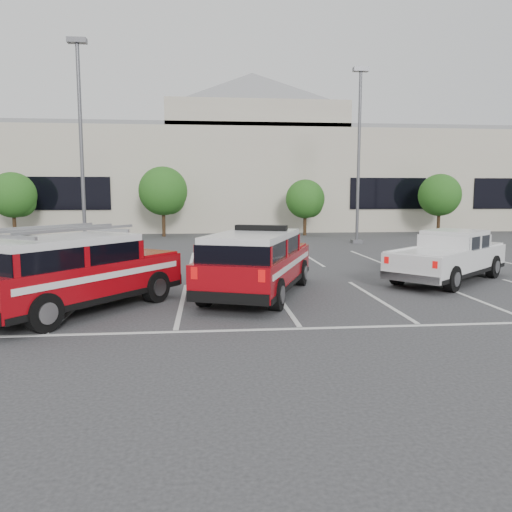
{
  "coord_description": "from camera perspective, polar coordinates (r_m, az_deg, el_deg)",
  "views": [
    {
      "loc": [
        -2.01,
        -13.25,
        2.89
      ],
      "look_at": [
        -0.53,
        1.66,
        1.05
      ],
      "focal_mm": 35.0,
      "sensor_mm": 36.0,
      "label": 1
    }
  ],
  "objects": [
    {
      "name": "ground",
      "position": [
        13.71,
        2.92,
        -5.18
      ],
      "size": [
        120.0,
        120.0,
        0.0
      ],
      "primitive_type": "plane",
      "color": "#2E2E30",
      "rests_on": "ground"
    },
    {
      "name": "stall_markings",
      "position": [
        18.1,
        0.8,
        -2.17
      ],
      "size": [
        23.0,
        15.0,
        0.01
      ],
      "primitive_type": "cube",
      "color": "silver",
      "rests_on": "ground"
    },
    {
      "name": "convention_building",
      "position": [
        45.21,
        -2.9,
        9.31
      ],
      "size": [
        60.0,
        16.99,
        13.2
      ],
      "color": "beige",
      "rests_on": "ground"
    },
    {
      "name": "tree_left",
      "position": [
        37.58,
        -25.88,
        6.12
      ],
      "size": [
        3.07,
        3.07,
        4.42
      ],
      "color": "#3F2B19",
      "rests_on": "ground"
    },
    {
      "name": "tree_mid_left",
      "position": [
        35.42,
        -10.43,
        7.13
      ],
      "size": [
        3.37,
        3.37,
        4.85
      ],
      "color": "#3F2B19",
      "rests_on": "ground"
    },
    {
      "name": "tree_mid_right",
      "position": [
        36.01,
        5.76,
        6.35
      ],
      "size": [
        2.77,
        2.77,
        3.99
      ],
      "color": "#3F2B19",
      "rests_on": "ground"
    },
    {
      "name": "tree_right",
      "position": [
        39.22,
        20.33,
        6.39
      ],
      "size": [
        3.07,
        3.07,
        4.42
      ],
      "color": "#3F2B19",
      "rests_on": "ground"
    },
    {
      "name": "light_pole_left",
      "position": [
        26.05,
        -19.33,
        11.67
      ],
      "size": [
        0.9,
        0.6,
        10.24
      ],
      "color": "#59595E",
      "rests_on": "ground"
    },
    {
      "name": "light_pole_mid",
      "position": [
        30.69,
        11.66,
        11.15
      ],
      "size": [
        0.9,
        0.6,
        10.24
      ],
      "color": "#59595E",
      "rests_on": "ground"
    },
    {
      "name": "fire_chief_suv",
      "position": [
        14.32,
        0.11,
        -1.31
      ],
      "size": [
        3.94,
        6.08,
        2.01
      ],
      "rotation": [
        0.0,
        0.0,
        -0.36
      ],
      "color": "maroon",
      "rests_on": "ground"
    },
    {
      "name": "white_pickup",
      "position": [
        17.96,
        21.15,
        -0.56
      ],
      "size": [
        5.42,
        5.06,
        1.7
      ],
      "rotation": [
        0.0,
        0.0,
        -0.86
      ],
      "color": "silver",
      "rests_on": "ground"
    },
    {
      "name": "ladder_suv",
      "position": [
        13.14,
        -20.06,
        -2.35
      ],
      "size": [
        4.92,
        5.62,
        2.14
      ],
      "rotation": [
        0.0,
        0.0,
        -0.63
      ],
      "color": "maroon",
      "rests_on": "ground"
    }
  ]
}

